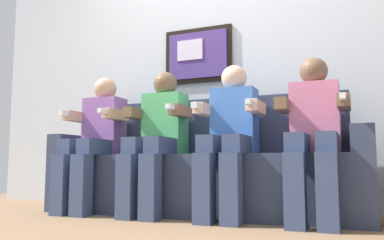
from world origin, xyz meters
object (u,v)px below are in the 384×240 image
(person_leftmost, at_px, (95,136))
(person_right_center, at_px, (230,132))
(person_rightmost, at_px, (314,129))
(couch, at_px, (201,173))
(person_left_center, at_px, (158,134))

(person_leftmost, relative_size, person_right_center, 1.00)
(person_rightmost, bearing_deg, couch, 168.86)
(couch, height_order, person_right_center, person_right_center)
(couch, bearing_deg, person_leftmost, -168.82)
(person_leftmost, bearing_deg, person_left_center, 0.05)
(person_rightmost, bearing_deg, person_leftmost, -179.98)
(person_rightmost, bearing_deg, person_right_center, -179.95)
(person_leftmost, height_order, person_rightmost, same)
(person_right_center, xyz_separation_m, person_rightmost, (0.57, 0.00, -0.00))
(person_left_center, relative_size, person_right_center, 1.00)
(person_right_center, bearing_deg, person_rightmost, 0.05)
(person_leftmost, bearing_deg, person_right_center, 0.00)
(person_right_center, distance_m, person_rightmost, 0.57)
(person_leftmost, xyz_separation_m, person_left_center, (0.57, 0.00, -0.00))
(person_leftmost, xyz_separation_m, person_rightmost, (1.71, 0.00, -0.00))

